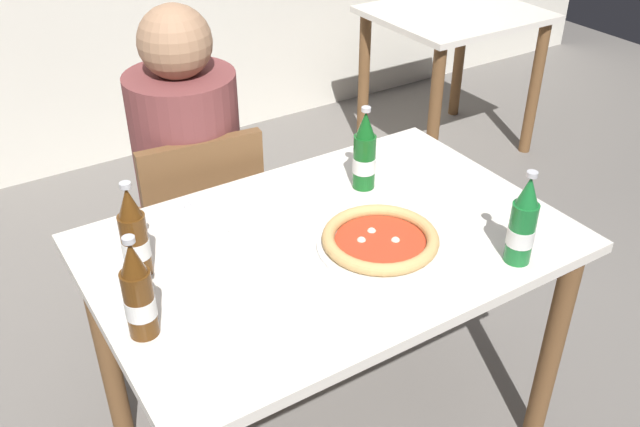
# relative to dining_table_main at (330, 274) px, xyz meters

# --- Properties ---
(dining_table_main) EXTENTS (1.20, 0.80, 0.75)m
(dining_table_main) POSITION_rel_dining_table_main_xyz_m (0.00, 0.00, 0.00)
(dining_table_main) COLOR silver
(dining_table_main) RESTS_ON ground_plane
(chair_behind_table) EXTENTS (0.44, 0.44, 0.85)m
(chair_behind_table) POSITION_rel_dining_table_main_xyz_m (-0.12, 0.61, -0.15)
(chair_behind_table) COLOR brown
(chair_behind_table) RESTS_ON ground_plane
(diner_seated) EXTENTS (0.34, 0.34, 1.21)m
(diner_seated) POSITION_rel_dining_table_main_xyz_m (-0.11, 0.66, -0.05)
(diner_seated) COLOR #2D3342
(diner_seated) RESTS_ON ground_plane
(dining_table_background) EXTENTS (0.80, 0.70, 0.75)m
(dining_table_background) POSITION_rel_dining_table_main_xyz_m (1.62, 1.34, -0.04)
(dining_table_background) COLOR silver
(dining_table_background) RESTS_ON ground_plane
(pizza_margherita_near) EXTENTS (0.32, 0.32, 0.04)m
(pizza_margherita_near) POSITION_rel_dining_table_main_xyz_m (0.08, -0.10, 0.13)
(pizza_margherita_near) COLOR white
(pizza_margherita_near) RESTS_ON dining_table_main
(beer_bottle_left) EXTENTS (0.07, 0.07, 0.25)m
(beer_bottle_left) POSITION_rel_dining_table_main_xyz_m (0.23, 0.17, 0.22)
(beer_bottle_left) COLOR #14591E
(beer_bottle_left) RESTS_ON dining_table_main
(beer_bottle_center) EXTENTS (0.07, 0.07, 0.25)m
(beer_bottle_center) POSITION_rel_dining_table_main_xyz_m (0.34, -0.32, 0.22)
(beer_bottle_center) COLOR #196B2D
(beer_bottle_center) RESTS_ON dining_table_main
(beer_bottle_right) EXTENTS (0.07, 0.07, 0.25)m
(beer_bottle_right) POSITION_rel_dining_table_main_xyz_m (-0.46, 0.13, 0.22)
(beer_bottle_right) COLOR #512D0F
(beer_bottle_right) RESTS_ON dining_table_main
(beer_bottle_extra) EXTENTS (0.07, 0.07, 0.25)m
(beer_bottle_extra) POSITION_rel_dining_table_main_xyz_m (-0.53, -0.08, 0.22)
(beer_bottle_extra) COLOR #512D0F
(beer_bottle_extra) RESTS_ON dining_table_main
(napkin_with_cutlery) EXTENTS (0.18, 0.19, 0.01)m
(napkin_with_cutlery) POSITION_rel_dining_table_main_xyz_m (-0.24, 0.26, 0.12)
(napkin_with_cutlery) COLOR white
(napkin_with_cutlery) RESTS_ON dining_table_main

